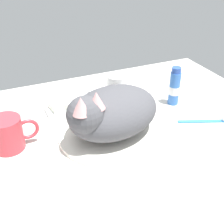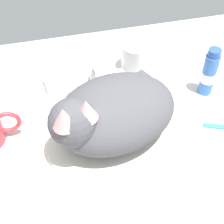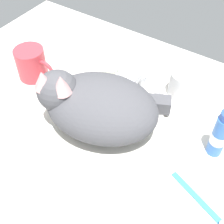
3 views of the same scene
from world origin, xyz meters
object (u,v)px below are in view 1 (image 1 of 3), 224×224
toothpaste_bottle (174,87)px  rinse_cup (117,85)px  coffee_mug (8,134)px  cat (109,112)px  toothbrush (207,120)px  soap_bar (60,105)px  faucet (92,99)px

toothpaste_bottle → rinse_cup: bearing=137.3°
coffee_mug → toothpaste_bottle: bearing=3.3°
cat → toothbrush: cat is taller
cat → soap_bar: size_ratio=5.07×
faucet → rinse_cup: 11.85cm
faucet → cat: 18.67cm
cat → coffee_mug: bearing=167.9°
cat → rinse_cup: bearing=60.9°
rinse_cup → soap_bar: rinse_cup is taller
soap_bar → toothpaste_bottle: size_ratio=0.47×
coffee_mug → toothbrush: size_ratio=0.84×
cat → soap_bar: cat is taller
coffee_mug → soap_bar: (17.15, 13.07, -2.31)cm
soap_bar → toothpaste_bottle: toothpaste_bottle is taller
cat → soap_bar: 21.58cm
coffee_mug → rinse_cup: size_ratio=1.69×
coffee_mug → soap_bar: bearing=37.3°
toothpaste_bottle → toothbrush: bearing=-77.6°
soap_bar → toothpaste_bottle: bearing=-15.5°
faucet → rinse_cup: (11.00, 4.26, 1.10)cm
soap_bar → cat: bearing=-63.9°
faucet → rinse_cup: rinse_cup is taller
faucet → toothpaste_bottle: size_ratio=1.14×
rinse_cup → soap_bar: (-21.49, -3.42, -1.51)cm
cat → toothpaste_bottle: 28.27cm
rinse_cup → toothbrush: 32.59cm
toothpaste_bottle → toothbrush: 15.24cm
faucet → rinse_cup: size_ratio=1.98×
faucet → soap_bar: bearing=175.4°
faucet → soap_bar: faucet is taller
cat → toothpaste_bottle: size_ratio=2.36×
faucet → coffee_mug: bearing=-156.1°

